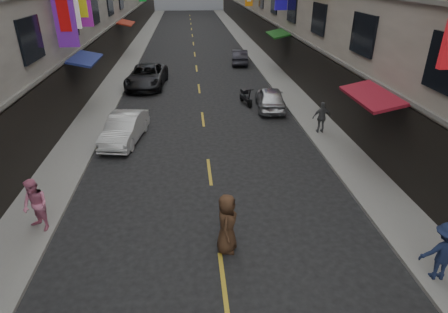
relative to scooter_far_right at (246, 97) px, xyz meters
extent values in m
cube|color=slate|center=(-8.70, 15.68, -0.38)|extent=(2.00, 90.00, 0.12)
cube|color=slate|center=(3.30, 15.68, -0.38)|extent=(2.00, 90.00, 0.12)
cube|color=black|center=(-9.65, 15.68, 1.06)|extent=(0.12, 85.50, 3.00)
cube|color=#66635E|center=(-9.64, 15.68, 2.76)|extent=(0.16, 90.00, 0.14)
cube|color=black|center=(4.25, 15.68, 1.06)|extent=(0.12, 85.50, 3.00)
cube|color=#66635E|center=(4.24, 15.68, 2.76)|extent=(0.16, 90.00, 0.14)
cube|color=maroon|center=(3.60, -8.32, 2.56)|extent=(1.39, 3.20, 0.41)
cube|color=navy|center=(-9.00, -0.32, 2.56)|extent=(1.39, 3.20, 0.41)
cube|color=#144612|center=(3.60, 7.68, 2.56)|extent=(1.39, 3.20, 0.41)
cube|color=maroon|center=(-9.00, 15.68, 2.56)|extent=(1.39, 3.20, 0.41)
cube|color=gold|center=(-2.70, -14.32, -0.44)|extent=(0.12, 2.20, 0.01)
cube|color=gold|center=(-2.70, -8.32, -0.44)|extent=(0.12, 2.20, 0.01)
cube|color=gold|center=(-2.70, -2.32, -0.44)|extent=(0.12, 2.20, 0.01)
cube|color=gold|center=(-2.70, 3.68, -0.44)|extent=(0.12, 2.20, 0.01)
cube|color=gold|center=(-2.70, 9.68, -0.44)|extent=(0.12, 2.20, 0.01)
cube|color=gold|center=(-2.70, 15.68, -0.44)|extent=(0.12, 2.20, 0.01)
cube|color=gold|center=(-2.70, 21.68, -0.44)|extent=(0.12, 2.20, 0.01)
cube|color=gold|center=(-2.70, 27.68, -0.44)|extent=(0.12, 2.20, 0.01)
cube|color=gold|center=(-2.70, 33.68, -0.44)|extent=(0.12, 2.20, 0.01)
cube|color=gold|center=(-2.70, 39.68, -0.44)|extent=(0.12, 2.20, 0.01)
cube|color=gold|center=(-2.70, 45.68, -0.44)|extent=(0.12, 2.20, 0.01)
cube|color=gold|center=(-2.70, 51.68, -0.44)|extent=(0.12, 2.20, 0.01)
cylinder|color=black|center=(0.15, -0.66, -0.19)|extent=(0.23, 0.51, 0.50)
cylinder|color=black|center=(-0.14, 0.60, -0.19)|extent=(0.23, 0.51, 0.50)
cube|color=black|center=(0.01, -0.03, -0.04)|extent=(0.58, 1.33, 0.18)
cube|color=black|center=(-0.05, 0.21, 0.31)|extent=(0.43, 0.61, 0.22)
cylinder|color=black|center=(0.13, -0.57, 0.26)|extent=(0.16, 0.36, 0.88)
cylinder|color=black|center=(0.13, -0.57, 0.61)|extent=(0.50, 0.17, 0.06)
imported|color=silver|center=(-6.47, -4.91, 0.20)|extent=(2.00, 4.10, 1.29)
imported|color=black|center=(-6.27, 4.55, 0.29)|extent=(2.84, 5.44, 1.46)
imported|color=silver|center=(1.30, -0.92, 0.21)|extent=(1.91, 3.96, 1.30)
imported|color=#292830|center=(1.10, 11.07, 0.17)|extent=(1.68, 3.84, 1.23)
imported|color=pink|center=(-8.10, -11.71, 0.53)|extent=(1.01, 0.95, 1.71)
imported|color=#161F3E|center=(2.81, -14.79, 0.50)|extent=(1.13, 0.68, 1.65)
imported|color=#515153|center=(2.99, -4.99, 0.45)|extent=(0.93, 0.55, 1.55)
imported|color=#442B1B|center=(-2.48, -13.07, 0.47)|extent=(0.79, 1.01, 1.82)
camera|label=1|loc=(-3.37, -21.57, 6.81)|focal=30.00mm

